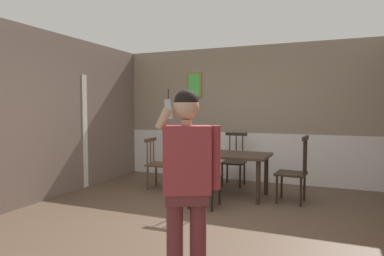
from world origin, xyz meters
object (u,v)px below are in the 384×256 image
at_px(chair_by_doorway, 204,177).
at_px(chair_at_table_head, 159,163).
at_px(dining_table, 221,158).
at_px(person_figure, 187,175).
at_px(chair_near_window, 234,161).
at_px(chair_opposite_corner, 294,172).

distance_m(chair_by_doorway, chair_at_table_head, 1.45).
bearing_deg(chair_by_doorway, dining_table, 88.78).
relative_size(chair_by_doorway, person_figure, 0.56).
height_order(dining_table, person_figure, person_figure).
distance_m(chair_near_window, chair_opposite_corner, 1.46).
bearing_deg(dining_table, chair_by_doorway, -90.89).
xyz_separation_m(dining_table, chair_opposite_corner, (1.21, -0.02, -0.14)).
height_order(chair_near_window, chair_by_doorway, chair_near_window).
distance_m(chair_near_window, person_figure, 3.83).
xyz_separation_m(chair_near_window, chair_at_table_head, (-1.22, -0.79, -0.01)).
distance_m(chair_at_table_head, chair_opposite_corner, 2.41).
bearing_deg(chair_at_table_head, dining_table, 84.90).
distance_m(chair_by_doorway, chair_opposite_corner, 1.45).
xyz_separation_m(chair_near_window, person_figure, (0.62, -3.75, 0.46)).
relative_size(dining_table, chair_near_window, 1.64).
distance_m(chair_at_table_head, person_figure, 3.51).
relative_size(chair_at_table_head, person_figure, 0.56).
bearing_deg(chair_by_doorway, chair_opposite_corner, 32.51).
distance_m(dining_table, chair_by_doorway, 0.83).
relative_size(dining_table, person_figure, 1.00).
relative_size(chair_near_window, chair_by_doorway, 1.09).
xyz_separation_m(chair_at_table_head, person_figure, (1.84, -2.95, 0.47)).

